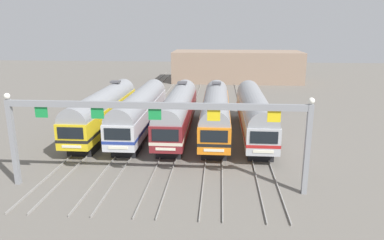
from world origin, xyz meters
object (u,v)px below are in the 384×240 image
object	(u,v)px
commuter_train_yellow	(103,109)
commuter_train_stainless	(254,112)
commuter_train_maroon	(178,111)
commuter_train_silver	(140,110)
commuter_train_orange	(216,111)
catenary_gantry	(155,119)

from	to	relation	value
commuter_train_yellow	commuter_train_stainless	xyz separation A→B (m)	(16.37, -0.00, -0.00)
commuter_train_yellow	commuter_train_maroon	world-z (taller)	same
commuter_train_silver	commuter_train_yellow	bearing A→B (deg)	179.94
commuter_train_yellow	commuter_train_stainless	distance (m)	16.37
commuter_train_silver	commuter_train_orange	distance (m)	8.19
commuter_train_yellow	commuter_train_silver	distance (m)	4.09
commuter_train_maroon	commuter_train_yellow	bearing A→B (deg)	180.00
commuter_train_stainless	catenary_gantry	size ratio (longest dim) A/B	0.84
commuter_train_yellow	commuter_train_silver	size ratio (longest dim) A/B	1.00
commuter_train_orange	commuter_train_silver	bearing A→B (deg)	-179.97
commuter_train_yellow	commuter_train_stainless	size ratio (longest dim) A/B	1.00
commuter_train_stainless	catenary_gantry	distance (m)	15.99
commuter_train_yellow	catenary_gantry	world-z (taller)	catenary_gantry
commuter_train_silver	commuter_train_maroon	world-z (taller)	commuter_train_maroon
commuter_train_maroon	commuter_train_stainless	size ratio (longest dim) A/B	1.00
commuter_train_silver	commuter_train_orange	world-z (taller)	commuter_train_orange
commuter_train_maroon	commuter_train_stainless	world-z (taller)	commuter_train_maroon
commuter_train_silver	commuter_train_stainless	bearing A→B (deg)	0.00
commuter_train_orange	catenary_gantry	distance (m)	14.34
commuter_train_maroon	commuter_train_stainless	distance (m)	8.19
commuter_train_orange	commuter_train_maroon	bearing A→B (deg)	180.00
commuter_train_yellow	catenary_gantry	size ratio (longest dim) A/B	0.84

